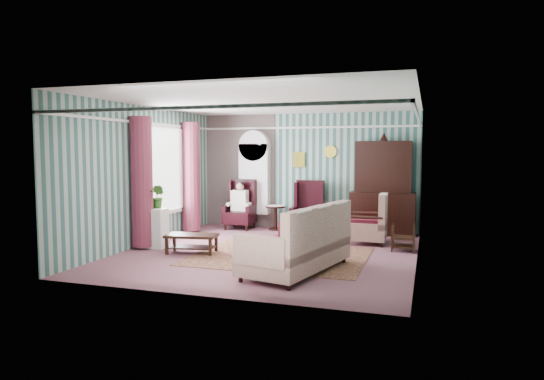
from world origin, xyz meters
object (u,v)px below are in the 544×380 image
(plant_stand, at_px, (153,228))
(wingback_left, at_px, (240,204))
(nest_table, at_px, (403,238))
(sofa, at_px, (296,241))
(coffee_table, at_px, (192,244))
(wingback_right, at_px, (307,207))
(seated_woman, at_px, (240,206))
(floral_armchair, at_px, (367,221))
(dresser_hutch, at_px, (383,185))
(round_side_table, at_px, (276,218))
(bookcase, at_px, (254,184))

(plant_stand, bearing_deg, wingback_left, 73.78)
(nest_table, bearing_deg, sofa, -125.42)
(plant_stand, height_order, sofa, sofa)
(plant_stand, height_order, coffee_table, plant_stand)
(wingback_right, xyz_separation_m, nest_table, (2.32, -1.55, -0.35))
(coffee_table, bearing_deg, seated_woman, 93.86)
(wingback_right, xyz_separation_m, floral_armchair, (1.54, -0.95, -0.14))
(coffee_table, bearing_deg, sofa, -18.34)
(dresser_hutch, xyz_separation_m, plant_stand, (-4.30, -3.02, -0.78))
(round_side_table, relative_size, sofa, 0.27)
(wingback_right, distance_m, nest_table, 2.81)
(wingback_right, relative_size, plant_stand, 1.56)
(bookcase, height_order, seated_woman, bookcase)
(bookcase, distance_m, plant_stand, 3.39)
(dresser_hutch, distance_m, sofa, 4.22)
(wingback_right, bearing_deg, floral_armchair, -31.64)
(bookcase, height_order, wingback_left, bookcase)
(wingback_right, bearing_deg, sofa, -78.85)
(wingback_left, bearing_deg, nest_table, -20.85)
(wingback_right, distance_m, plant_stand, 3.76)
(dresser_hutch, xyz_separation_m, floral_armchair, (-0.21, -1.22, -0.69))
(wingback_right, height_order, coffee_table, wingback_right)
(wingback_right, height_order, seated_woman, wingback_right)
(seated_woman, height_order, plant_stand, seated_woman)
(seated_woman, bearing_deg, sofa, -56.51)
(seated_woman, bearing_deg, plant_stand, -106.22)
(nest_table, distance_m, floral_armchair, 1.01)
(wingback_right, height_order, sofa, wingback_right)
(dresser_hutch, bearing_deg, coffee_table, -135.16)
(bookcase, distance_m, dresser_hutch, 3.25)
(nest_table, bearing_deg, wingback_right, 146.25)
(wingback_right, height_order, round_side_table, wingback_right)
(bookcase, xyz_separation_m, coffee_table, (-0.05, -3.40, -0.93))
(dresser_hutch, xyz_separation_m, seated_woman, (-3.50, -0.27, -0.59))
(bookcase, bearing_deg, dresser_hutch, -2.11)
(bookcase, relative_size, round_side_table, 3.73)
(seated_woman, xyz_separation_m, nest_table, (4.07, -1.55, -0.32))
(nest_table, relative_size, floral_armchair, 0.56)
(wingback_left, distance_m, sofa, 4.52)
(wingback_right, xyz_separation_m, coffee_table, (-1.55, -3.01, -0.44))
(sofa, bearing_deg, seated_woman, 46.97)
(nest_table, relative_size, sofa, 0.24)
(bookcase, distance_m, wingback_left, 0.68)
(coffee_table, bearing_deg, wingback_left, 93.86)
(wingback_left, height_order, wingback_right, same)
(floral_armchair, bearing_deg, seated_woman, 73.28)
(seated_woman, distance_m, round_side_table, 0.96)
(dresser_hutch, relative_size, wingback_right, 1.89)
(coffee_table, bearing_deg, nest_table, 20.66)
(floral_armchair, height_order, coffee_table, floral_armchair)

